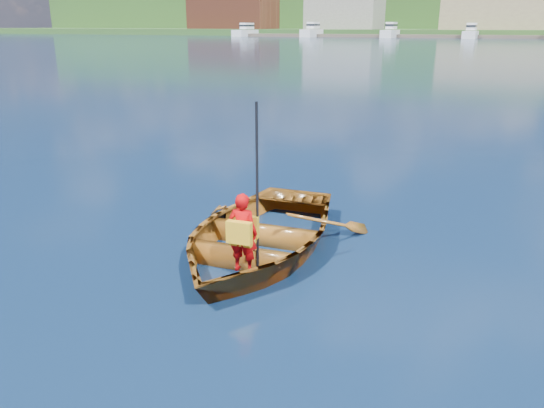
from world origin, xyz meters
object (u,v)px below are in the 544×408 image
object	(u,v)px
rowboat	(258,234)
child_paddler	(243,232)
dock	(530,37)
marina_yachts	(514,33)

from	to	relation	value
rowboat	child_paddler	size ratio (longest dim) A/B	1.90
rowboat	dock	distance (m)	147.85
rowboat	dock	world-z (taller)	dock
rowboat	child_paddler	distance (m)	0.99
rowboat	marina_yachts	xyz separation A→B (m)	(1.12, 143.08, 1.13)
child_paddler	dock	xyz separation A→B (m)	(4.66, 148.66, -0.26)
dock	child_paddler	bearing A→B (deg)	-91.80
child_paddler	rowboat	bearing A→B (deg)	103.82
rowboat	marina_yachts	distance (m)	143.09
rowboat	dock	size ratio (longest dim) A/B	0.03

